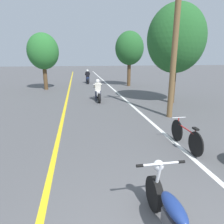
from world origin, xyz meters
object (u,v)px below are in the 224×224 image
(roadside_tree_right_far, at_px, (129,49))
(utility_pole, at_px, (176,34))
(roadside_tree_left, at_px, (43,52))
(motorcycle_foreground, at_px, (172,217))
(motorcycle_rider_lead, at_px, (98,92))
(bicycle_parked, at_px, (186,136))
(motorcycle_rider_far, at_px, (88,78))
(roadside_tree_right_near, at_px, (176,39))

(roadside_tree_right_far, bearing_deg, utility_pole, -93.96)
(roadside_tree_left, bearing_deg, motorcycle_foreground, -75.73)
(motorcycle_rider_lead, xyz_separation_m, bicycle_parked, (1.86, -7.13, -0.14))
(motorcycle_rider_lead, bearing_deg, roadside_tree_right_far, 59.62)
(roadside_tree_right_far, height_order, roadside_tree_left, roadside_tree_right_far)
(motorcycle_rider_far, bearing_deg, motorcycle_foreground, -89.44)
(roadside_tree_right_near, distance_m, roadside_tree_right_far, 7.38)
(roadside_tree_right_near, height_order, roadside_tree_left, roadside_tree_right_near)
(utility_pole, height_order, roadside_tree_right_near, utility_pole)
(roadside_tree_left, bearing_deg, motorcycle_rider_far, 44.74)
(motorcycle_foreground, relative_size, motorcycle_rider_far, 0.98)
(bicycle_parked, bearing_deg, motorcycle_foreground, -122.71)
(utility_pole, distance_m, roadside_tree_right_near, 3.07)
(roadside_tree_left, relative_size, motorcycle_rider_lead, 2.21)
(motorcycle_rider_far, relative_size, bicycle_parked, 1.16)
(roadside_tree_left, xyz_separation_m, bicycle_parked, (5.67, -12.19, -2.65))
(roadside_tree_right_near, bearing_deg, roadside_tree_right_far, 95.58)
(motorcycle_foreground, xyz_separation_m, bicycle_parked, (1.84, 2.86, -0.04))
(roadside_tree_right_near, bearing_deg, motorcycle_foreground, -115.94)
(motorcycle_rider_lead, height_order, bicycle_parked, motorcycle_rider_lead)
(motorcycle_rider_lead, relative_size, motorcycle_rider_far, 1.00)
(utility_pole, xyz_separation_m, roadside_tree_right_far, (0.70, 10.06, -0.17))
(roadside_tree_right_far, distance_m, motorcycle_rider_lead, 7.50)
(utility_pole, xyz_separation_m, roadside_tree_right_near, (1.41, 2.72, 0.05))
(utility_pole, distance_m, bicycle_parked, 4.49)
(utility_pole, bearing_deg, bicycle_parked, -107.30)
(roadside_tree_left, bearing_deg, bicycle_parked, -65.07)
(motorcycle_rider_far, bearing_deg, utility_pole, -76.86)
(utility_pole, xyz_separation_m, motorcycle_foreground, (-2.79, -5.92, -3.11))
(roadside_tree_right_far, distance_m, bicycle_parked, 13.56)
(motorcycle_rider_far, bearing_deg, roadside_tree_right_near, -66.33)
(motorcycle_rider_lead, bearing_deg, roadside_tree_right_near, -17.64)
(utility_pole, relative_size, motorcycle_rider_lead, 3.39)
(bicycle_parked, bearing_deg, roadside_tree_right_far, 82.83)
(motorcycle_foreground, height_order, bicycle_parked, motorcycle_foreground)
(roadside_tree_left, bearing_deg, motorcycle_rider_lead, -53.06)
(motorcycle_rider_far, bearing_deg, motorcycle_rider_lead, -88.96)
(roadside_tree_right_near, bearing_deg, roadside_tree_left, 141.45)
(motorcycle_rider_lead, bearing_deg, bicycle_parked, -75.36)
(motorcycle_foreground, distance_m, bicycle_parked, 3.40)
(motorcycle_foreground, bearing_deg, roadside_tree_right_far, 77.69)
(motorcycle_foreground, bearing_deg, utility_pole, 64.77)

